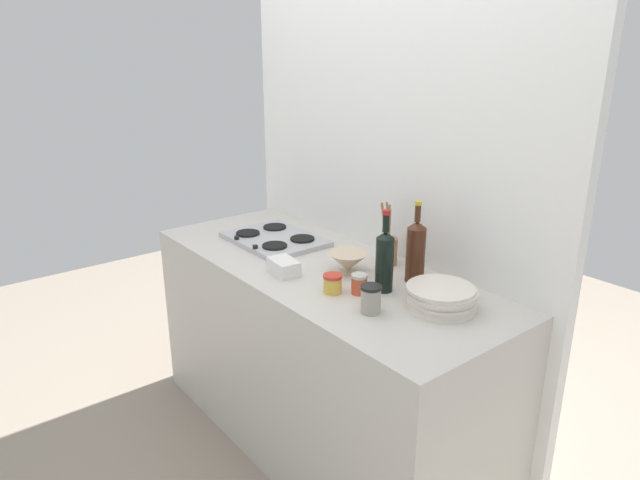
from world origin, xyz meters
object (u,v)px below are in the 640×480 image
(wine_bottle_leftmost, at_px, (385,260))
(condiment_jar_spare, at_px, (333,283))
(stovetop_hob, at_px, (275,239))
(butter_dish, at_px, (284,267))
(mixing_bowl, at_px, (348,262))
(wine_bottle_mid_left, at_px, (416,250))
(utensil_crock, at_px, (387,249))
(plate_stack, at_px, (442,298))
(condiment_jar_rear, at_px, (359,284))
(condiment_jar_front, at_px, (371,299))

(wine_bottle_leftmost, bearing_deg, condiment_jar_spare, -123.40)
(stovetop_hob, xyz_separation_m, wine_bottle_leftmost, (0.75, 0.01, 0.12))
(stovetop_hob, distance_m, butter_dish, 0.42)
(mixing_bowl, bearing_deg, wine_bottle_mid_left, 33.62)
(mixing_bowl, height_order, utensil_crock, utensil_crock)
(plate_stack, distance_m, mixing_bowl, 0.47)
(mixing_bowl, bearing_deg, wine_bottle_leftmost, -2.54)
(utensil_crock, height_order, condiment_jar_spare, utensil_crock)
(condiment_jar_spare, bearing_deg, stovetop_hob, 165.84)
(plate_stack, relative_size, condiment_jar_spare, 3.39)
(plate_stack, distance_m, condiment_jar_rear, 0.32)
(plate_stack, distance_m, wine_bottle_mid_left, 0.28)
(butter_dish, relative_size, condiment_jar_front, 1.36)
(stovetop_hob, xyz_separation_m, condiment_jar_rear, (0.71, -0.09, 0.03))
(plate_stack, bearing_deg, condiment_jar_rear, -153.33)
(wine_bottle_mid_left, distance_m, condiment_jar_spare, 0.37)
(stovetop_hob, bearing_deg, mixing_bowl, 1.77)
(butter_dish, distance_m, condiment_jar_front, 0.50)
(wine_bottle_leftmost, relative_size, wine_bottle_mid_left, 0.97)
(utensil_crock, relative_size, condiment_jar_spare, 3.73)
(condiment_jar_front, bearing_deg, butter_dish, -175.86)
(plate_stack, height_order, condiment_jar_spare, plate_stack)
(condiment_jar_rear, bearing_deg, mixing_bowl, 150.71)
(condiment_jar_front, bearing_deg, condiment_jar_spare, 178.63)
(stovetop_hob, height_order, condiment_jar_rear, condiment_jar_rear)
(mixing_bowl, height_order, butter_dish, mixing_bowl)
(stovetop_hob, xyz_separation_m, utensil_crock, (0.55, 0.22, 0.05))
(plate_stack, relative_size, condiment_jar_front, 2.46)
(wine_bottle_leftmost, distance_m, mixing_bowl, 0.24)
(wine_bottle_leftmost, bearing_deg, condiment_jar_front, -57.53)
(wine_bottle_leftmost, height_order, condiment_jar_rear, wine_bottle_leftmost)
(stovetop_hob, bearing_deg, condiment_jar_front, -10.96)
(wine_bottle_mid_left, bearing_deg, condiment_jar_rear, -100.57)
(stovetop_hob, distance_m, condiment_jar_front, 0.88)
(wine_bottle_leftmost, xyz_separation_m, utensil_crock, (-0.20, 0.21, -0.06))
(butter_dish, xyz_separation_m, condiment_jar_spare, (0.27, 0.04, 0.01))
(plate_stack, xyz_separation_m, utensil_crock, (-0.45, 0.16, 0.03))
(plate_stack, relative_size, utensil_crock, 0.91)
(stovetop_hob, distance_m, utensil_crock, 0.60)
(utensil_crock, bearing_deg, mixing_bowl, -97.22)
(plate_stack, bearing_deg, butter_dish, -157.65)
(wine_bottle_mid_left, distance_m, condiment_jar_front, 0.36)
(wine_bottle_mid_left, height_order, butter_dish, wine_bottle_mid_left)
(utensil_crock, relative_size, condiment_jar_front, 2.71)
(butter_dish, bearing_deg, condiment_jar_rear, 18.51)
(plate_stack, xyz_separation_m, butter_dish, (-0.63, -0.26, -0.01))
(stovetop_hob, height_order, plate_stack, plate_stack)
(condiment_jar_front, bearing_deg, mixing_bowl, 151.28)
(wine_bottle_leftmost, bearing_deg, butter_dish, -151.38)
(condiment_jar_spare, bearing_deg, utensil_crock, 102.94)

